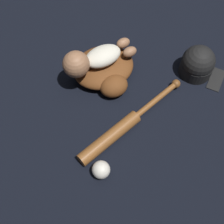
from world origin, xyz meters
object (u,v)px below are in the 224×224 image
object	(u,v)px
baseball_bat	(120,129)
baseball	(101,170)
baby_figure	(92,59)
baseball_cap	(198,64)
baseball_glove	(105,70)

from	to	relation	value
baseball_bat	baseball	size ratio (longest dim) A/B	7.36
baseball_bat	baby_figure	bearing A→B (deg)	-82.80
baseball	baseball_cap	distance (m)	0.66
baseball_glove	baseball	bearing A→B (deg)	72.63
baseball_bat	baseball_cap	world-z (taller)	baseball_cap
baby_figure	baseball_cap	bearing A→B (deg)	167.79
baby_figure	baseball	world-z (taller)	baby_figure
baseball_glove	baseball_bat	bearing A→B (deg)	86.60
baby_figure	baseball	size ratio (longest dim) A/B	4.76
baseball	baseball_glove	bearing A→B (deg)	-107.37
baseball_glove	baseball_bat	distance (m)	0.30
baseball_bat	baseball	world-z (taller)	baseball
baseball	baseball_bat	bearing A→B (deg)	-129.16
baseball_glove	baby_figure	size ratio (longest dim) A/B	0.92
baseball	baby_figure	bearing A→B (deg)	-100.48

